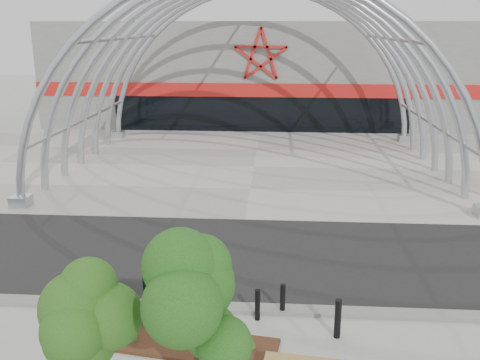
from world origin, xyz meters
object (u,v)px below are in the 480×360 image
object	(u,v)px
street_tree_1	(196,309)
bollard_2	(283,299)
bench_0	(145,311)
street_tree_0	(87,318)

from	to	relation	value
street_tree_1	bollard_2	bearing A→B (deg)	70.72
street_tree_1	bench_0	size ratio (longest dim) A/B	1.76
bench_0	bollard_2	size ratio (longest dim) A/B	2.46
bench_0	bollard_2	distance (m)	3.82
street_tree_1	bollard_2	world-z (taller)	street_tree_1
bollard_2	bench_0	bearing A→B (deg)	-172.24
street_tree_0	bollard_2	size ratio (longest dim) A/B	3.83
street_tree_0	street_tree_1	bearing A→B (deg)	-3.08
street_tree_1	bollard_2	distance (m)	5.56
street_tree_0	bench_0	xyz separation A→B (m)	(-0.03, 4.13, -2.24)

